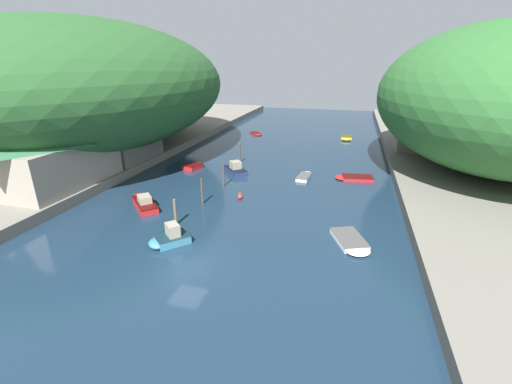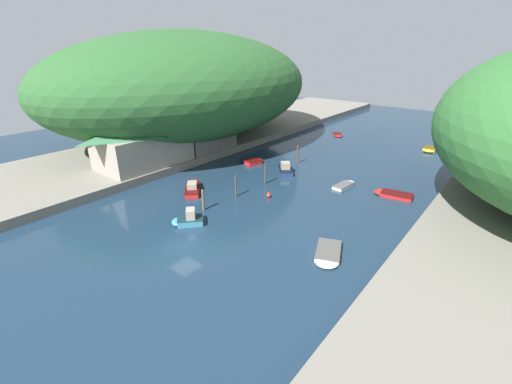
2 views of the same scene
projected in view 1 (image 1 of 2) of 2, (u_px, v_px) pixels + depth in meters
name	position (u px, v px, depth m)	size (l,w,h in m)	color
water_surface	(273.00, 163.00, 52.82)	(130.00, 130.00, 0.00)	#192D42
left_bank	(117.00, 148.00, 59.59)	(22.00, 120.00, 1.19)	slate
right_bank	(478.00, 174.00, 45.62)	(22.00, 120.00, 1.19)	slate
hillside_left	(85.00, 87.00, 52.61)	(39.28, 54.99, 19.61)	#285628
hillside_right	(501.00, 98.00, 43.40)	(30.05, 42.08, 18.30)	#2D662D
waterfront_building	(53.00, 153.00, 38.77)	(8.38, 14.24, 7.24)	gray
boathouse_shed	(126.00, 140.00, 49.47)	(6.56, 10.51, 5.49)	slate
right_bank_cottage	(412.00, 137.00, 54.48)	(5.04, 5.54, 4.34)	gray
boat_open_rowboat	(144.00, 202.00, 37.12)	(5.47, 5.47, 1.39)	red
boat_navy_launch	(234.00, 169.00, 48.24)	(4.69, 4.91, 1.73)	navy
boat_far_right_bank	(347.00, 138.00, 68.04)	(2.19, 3.66, 0.68)	gold
boat_red_skiff	(194.00, 166.00, 50.06)	(2.83, 3.63, 0.68)	red
boat_moored_right	(257.00, 134.00, 72.87)	(3.41, 3.76, 0.39)	red
boat_yellow_tender	(352.00, 243.00, 29.17)	(3.81, 5.21, 0.49)	silver
boat_mid_channel	(169.00, 238.00, 29.24)	(3.70, 3.79, 1.80)	teal
boat_near_quay	(305.00, 176.00, 46.12)	(1.85, 4.32, 0.46)	white
boat_cabin_cruiser	(353.00, 178.00, 45.35)	(5.10, 2.84, 0.46)	red
mooring_post_nearest	(175.00, 212.00, 32.41)	(0.29, 0.29, 2.68)	brown
mooring_post_second	(202.00, 191.00, 37.13)	(0.22, 0.22, 2.95)	#4C3D2D
mooring_post_middle	(223.00, 175.00, 42.38)	(0.21, 0.21, 3.10)	#4C3D2D
mooring_post_farthest	(240.00, 153.00, 52.22)	(0.28, 0.28, 3.09)	#4C3D2D
channel_buoy_near	(240.00, 196.00, 38.84)	(0.58, 0.58, 0.87)	red
person_on_quay	(115.00, 160.00, 46.22)	(0.33, 0.43, 1.69)	#282D3D
person_by_boathouse	(119.00, 162.00, 45.56)	(0.33, 0.43, 1.69)	#282D3D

